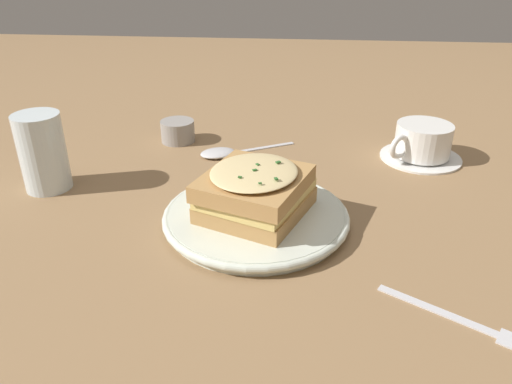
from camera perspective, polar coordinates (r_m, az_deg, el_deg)
The scene contains 8 objects.
ground_plane at distance 0.65m, azimuth 2.45°, elevation -2.71°, with size 2.40×2.40×0.00m, color olive.
dinner_plate at distance 0.63m, azimuth 0.00°, elevation -2.86°, with size 0.23×0.23×0.02m.
sandwich at distance 0.61m, azimuth -0.10°, elevation 0.11°, with size 0.16×0.15×0.06m.
teacup_with_saucer at distance 0.85m, azimuth 18.45°, elevation 5.33°, with size 0.13×0.13×0.06m.
water_glass at distance 0.76m, azimuth -23.20°, elevation 4.21°, with size 0.06×0.06×0.11m, color silver.
fork at distance 0.52m, azimuth 26.04°, elevation -14.45°, with size 0.11×0.17×0.00m.
spoon at distance 0.83m, azimuth -3.77°, elevation 4.56°, with size 0.10×0.16×0.01m.
condiment_pot at distance 0.89m, azimuth -8.94°, elevation 6.89°, with size 0.06×0.06×0.04m, color gray.
Camera 1 is at (0.56, 0.02, 0.33)m, focal length 35.00 mm.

